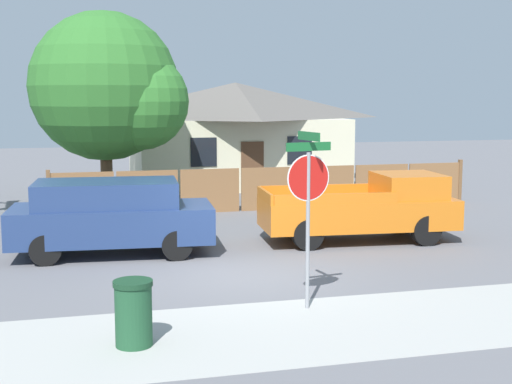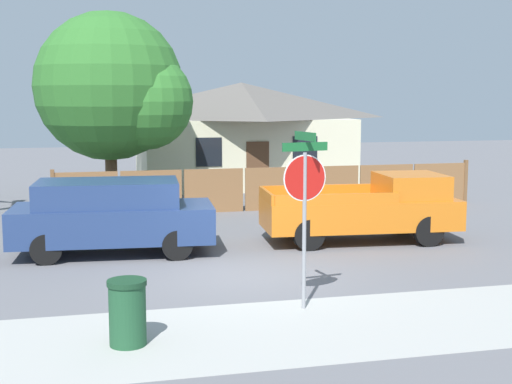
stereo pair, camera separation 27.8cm
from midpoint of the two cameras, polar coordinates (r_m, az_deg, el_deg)
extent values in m
plane|color=slate|center=(15.07, -0.29, -6.68)|extent=(80.00, 80.00, 0.00)
cube|color=#A3A39E|center=(11.73, 3.86, -10.88)|extent=(36.00, 3.20, 0.01)
cube|color=brown|center=(22.64, -13.05, -0.21)|extent=(1.92, 0.06, 1.41)
cube|color=brown|center=(22.74, -8.01, -0.05)|extent=(1.92, 0.06, 1.41)
cube|color=brown|center=(23.02, -3.05, 0.11)|extent=(1.92, 0.06, 1.41)
cube|color=brown|center=(23.47, 1.76, 0.26)|extent=(1.92, 0.06, 1.41)
cube|color=brown|center=(24.08, 6.35, 0.40)|extent=(1.92, 0.06, 1.41)
cube|color=brown|center=(24.83, 10.69, 0.54)|extent=(1.92, 0.06, 1.41)
cube|color=brown|center=(25.72, 14.76, 0.66)|extent=(1.92, 0.06, 1.41)
cube|color=brown|center=(22.65, -15.59, -0.16)|extent=(0.12, 0.12, 1.51)
cube|color=brown|center=(26.20, 16.69, 0.82)|extent=(0.12, 0.12, 1.51)
cube|color=beige|center=(30.35, -0.90, 3.27)|extent=(8.50, 5.72, 2.81)
pyramid|color=#5B5651|center=(30.26, -0.91, 7.34)|extent=(9.19, 6.18, 1.50)
cube|color=black|center=(27.14, -3.50, 3.21)|extent=(1.00, 0.04, 1.10)
cube|color=black|center=(28.07, 4.22, 3.35)|extent=(1.00, 0.04, 1.10)
cube|color=brown|center=(27.60, 0.42, 1.99)|extent=(0.90, 0.04, 2.00)
cylinder|color=brown|center=(24.54, -11.17, 1.38)|extent=(0.40, 0.40, 2.21)
sphere|color=#2D6B28|center=(24.41, -11.35, 8.29)|extent=(4.94, 4.94, 4.94)
sphere|color=#31732C|center=(23.86, -8.57, 7.19)|extent=(3.21, 3.21, 3.21)
cube|color=navy|center=(17.22, -10.89, -2.44)|extent=(4.83, 2.35, 0.83)
cube|color=navy|center=(17.12, -11.34, -0.10)|extent=(3.42, 2.08, 0.60)
cube|color=black|center=(17.12, -6.12, 0.01)|extent=(0.20, 1.74, 0.50)
cylinder|color=black|center=(18.17, -6.18, -3.10)|extent=(0.70, 0.22, 0.70)
cylinder|color=black|center=(16.45, -5.86, -4.23)|extent=(0.70, 0.22, 0.70)
cylinder|color=black|center=(18.26, -15.34, -3.28)|extent=(0.70, 0.22, 0.70)
cylinder|color=black|center=(16.55, -15.99, -4.42)|extent=(0.70, 0.22, 0.70)
cube|color=orange|center=(18.58, 8.70, -1.68)|extent=(5.09, 2.31, 0.75)
cube|color=orange|center=(18.94, 12.68, 0.50)|extent=(1.72, 1.88, 0.62)
cube|color=orange|center=(19.14, 5.50, 0.19)|extent=(3.10, 0.33, 0.26)
cube|color=orange|center=(17.40, 7.01, -0.58)|extent=(3.10, 0.33, 0.26)
cube|color=orange|center=(17.91, 1.29, -0.29)|extent=(0.23, 1.82, 0.26)
cylinder|color=black|center=(19.94, 12.15, -2.17)|extent=(0.77, 0.22, 0.77)
cylinder|color=black|center=(18.39, 14.06, -3.04)|extent=(0.77, 0.22, 0.77)
cylinder|color=black|center=(19.05, 3.49, -2.46)|extent=(0.77, 0.22, 0.77)
cylinder|color=black|center=(17.43, 4.71, -3.43)|extent=(0.77, 0.22, 0.77)
cylinder|color=gray|center=(12.49, 4.52, -3.18)|extent=(0.07, 0.07, 2.77)
cylinder|color=red|center=(12.35, 4.57, 1.13)|extent=(0.76, 0.14, 0.77)
cylinder|color=white|center=(12.35, 4.57, 1.13)|extent=(0.81, 0.14, 0.81)
cube|color=#19602D|center=(12.30, 4.59, 3.63)|extent=(0.85, 0.16, 0.15)
cube|color=#19602D|center=(12.29, 4.60, 4.47)|extent=(0.14, 0.77, 0.15)
cylinder|color=#1E4C2D|center=(11.02, -9.52, -9.70)|extent=(0.56, 0.56, 0.93)
cylinder|color=#163922|center=(10.88, -9.57, -7.16)|extent=(0.60, 0.60, 0.08)
camera|label=1|loc=(0.14, -89.50, 0.07)|focal=50.00mm
camera|label=2|loc=(0.14, 90.50, -0.07)|focal=50.00mm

